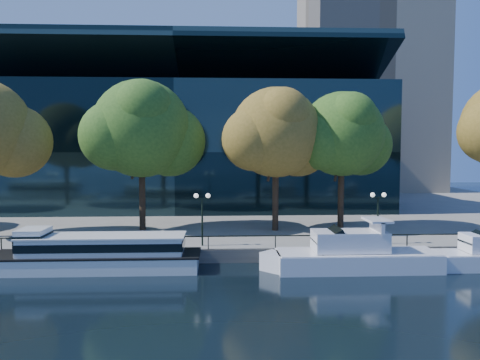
{
  "coord_description": "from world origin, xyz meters",
  "views": [
    {
      "loc": [
        0.74,
        -31.01,
        8.53
      ],
      "look_at": [
        2.58,
        8.0,
        5.79
      ],
      "focal_mm": 35.0,
      "sensor_mm": 36.0,
      "label": 1
    }
  ],
  "objects": [
    {
      "name": "ground",
      "position": [
        0.0,
        0.0,
        0.0
      ],
      "size": [
        160.0,
        160.0,
        0.0
      ],
      "primitive_type": "plane",
      "color": "black",
      "rests_on": "ground"
    },
    {
      "name": "promenade",
      "position": [
        0.0,
        36.38,
        0.5
      ],
      "size": [
        90.0,
        67.08,
        1.0
      ],
      "color": "slate",
      "rests_on": "ground"
    },
    {
      "name": "railing",
      "position": [
        0.0,
        3.25,
        1.94
      ],
      "size": [
        88.2,
        0.08,
        0.99
      ],
      "color": "black",
      "rests_on": "promenade"
    },
    {
      "name": "convention_building",
      "position": [
        -4.0,
        31.79,
        8.51
      ],
      "size": [
        50.0,
        24.57,
        21.43
      ],
      "color": "black",
      "rests_on": "ground"
    },
    {
      "name": "office_tower",
      "position": [
        28.0,
        55.0,
        33.02
      ],
      "size": [
        22.5,
        22.5,
        65.9
      ],
      "color": "gray",
      "rests_on": "ground"
    },
    {
      "name": "tour_boat",
      "position": [
        -8.08,
        1.36,
        1.26
      ],
      "size": [
        15.65,
        3.49,
        2.97
      ],
      "color": "silver",
      "rests_on": "ground"
    },
    {
      "name": "cruiser_near",
      "position": [
        9.88,
        0.53,
        1.12
      ],
      "size": [
        12.39,
        3.19,
        3.59
      ],
      "color": "silver",
      "rests_on": "ground"
    },
    {
      "name": "tree_2",
      "position": [
        -5.99,
        11.65,
        10.02
      ],
      "size": [
        11.03,
        9.04,
        13.62
      ],
      "color": "black",
      "rests_on": "promenade"
    },
    {
      "name": "tree_3",
      "position": [
        6.09,
        10.84,
        9.69
      ],
      "size": [
        10.12,
        8.3,
        12.91
      ],
      "color": "black",
      "rests_on": "promenade"
    },
    {
      "name": "tree_4",
      "position": [
        12.28,
        11.53,
        9.57
      ],
      "size": [
        9.7,
        7.96,
        12.63
      ],
      "color": "black",
      "rests_on": "promenade"
    },
    {
      "name": "lamp_1",
      "position": [
        -0.48,
        4.5,
        3.98
      ],
      "size": [
        1.26,
        0.36,
        4.03
      ],
      "color": "black",
      "rests_on": "promenade"
    },
    {
      "name": "lamp_2",
      "position": [
        13.16,
        4.5,
        3.98
      ],
      "size": [
        1.26,
        0.36,
        4.03
      ],
      "color": "black",
      "rests_on": "promenade"
    }
  ]
}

